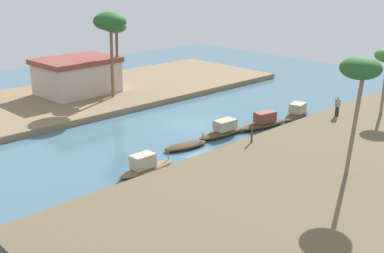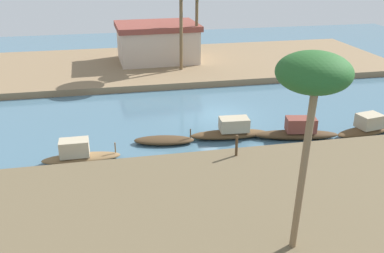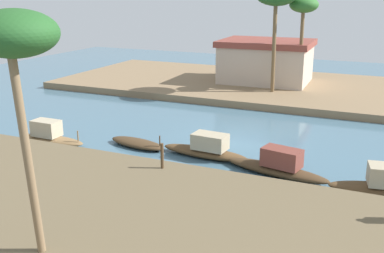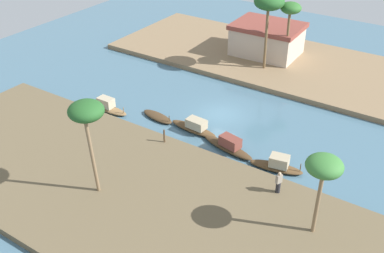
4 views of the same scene
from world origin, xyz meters
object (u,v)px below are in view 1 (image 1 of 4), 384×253
sampan_downstream_large (263,122)px  palm_tree_right_short (116,30)px  riverside_building (77,75)px  palm_tree_left_near (360,71)px  sampan_foreground (223,130)px  sampan_near_left_bank (185,146)px  palm_tree_right_tall (110,23)px  person_on_near_bank (337,107)px  sampan_with_tall_canopy (145,166)px  mooring_post (252,135)px  sampan_open_hull (297,113)px

sampan_downstream_large → palm_tree_right_short: bearing=109.8°
riverside_building → palm_tree_right_short: bearing=-36.6°
palm_tree_left_near → palm_tree_right_short: bearing=85.2°
palm_tree_right_short → sampan_downstream_large: bearing=-81.4°
palm_tree_left_near → sampan_foreground: bearing=85.3°
sampan_near_left_bank → riverside_building: riverside_building is taller
sampan_foreground → riverside_building: size_ratio=0.61×
palm_tree_right_tall → person_on_near_bank: bearing=-61.4°
palm_tree_right_short → sampan_with_tall_canopy: bearing=-120.5°
sampan_with_tall_canopy → riverside_building: riverside_building is taller
sampan_near_left_bank → riverside_building: 18.26m
person_on_near_bank → riverside_building: 25.05m
sampan_foreground → person_on_near_bank: (9.60, -4.17, 0.87)m
sampan_foreground → palm_tree_right_tall: palm_tree_right_tall is taller
sampan_with_tall_canopy → palm_tree_right_short: 20.82m
sampan_near_left_bank → sampan_foreground: (3.99, -0.00, 0.26)m
sampan_downstream_large → sampan_foreground: size_ratio=1.09×
person_on_near_bank → mooring_post: bearing=-70.8°
sampan_open_hull → palm_tree_right_short: (-6.88, 16.88, 6.29)m
sampan_downstream_large → mooring_post: bearing=-139.9°
sampan_open_hull → riverside_building: (-10.19, 19.16, 1.86)m
sampan_near_left_bank → sampan_foreground: size_ratio=0.77×
sampan_foreground → palm_tree_right_short: (1.34, 15.75, 6.28)m
sampan_downstream_large → person_on_near_bank: size_ratio=3.00×
sampan_open_hull → mooring_post: 9.24m
mooring_post → riverside_building: riverside_building is taller
sampan_with_tall_canopy → mooring_post: 8.29m
sampan_near_left_bank → palm_tree_left_near: palm_tree_left_near is taller
sampan_near_left_bank → sampan_foreground: sampan_foreground is taller
sampan_open_hull → riverside_building: size_ratio=0.55×
sampan_open_hull → sampan_with_tall_canopy: 16.95m
sampan_near_left_bank → mooring_post: (3.28, -3.39, 0.90)m
palm_tree_left_near → person_on_near_bank: bearing=33.2°
sampan_open_hull → sampan_downstream_large: (-4.38, 0.25, 0.01)m
palm_tree_right_tall → palm_tree_right_short: 2.51m
person_on_near_bank → palm_tree_left_near: bearing=-33.3°
sampan_open_hull → sampan_near_left_bank: bearing=164.1°
sampan_near_left_bank → sampan_downstream_large: bearing=3.6°
sampan_near_left_bank → sampan_with_tall_canopy: (-4.74, -1.36, 0.25)m
sampan_with_tall_canopy → mooring_post: size_ratio=3.59×
sampan_with_tall_canopy → palm_tree_left_near: palm_tree_left_near is taller
sampan_downstream_large → palm_tree_right_tall: (-4.21, 15.02, 7.18)m
sampan_downstream_large → riverside_building: size_ratio=0.66×
sampan_foreground → palm_tree_right_short: 17.01m
sampan_downstream_large → riverside_building: 19.87m
person_on_near_bank → mooring_post: size_ratio=1.50×
sampan_foreground → palm_tree_right_short: size_ratio=0.66×
mooring_post → palm_tree_right_tall: palm_tree_right_tall is taller
palm_tree_right_tall → palm_tree_right_short: bearing=43.3°
sampan_with_tall_canopy → person_on_near_bank: person_on_near_bank is taller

